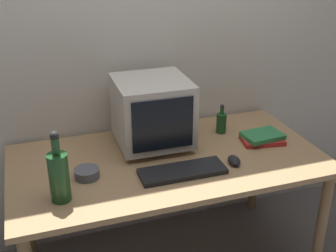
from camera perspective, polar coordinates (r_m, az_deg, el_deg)
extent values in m
cube|color=silver|center=(2.49, -3.58, 11.88)|extent=(4.00, 0.08, 2.50)
cube|color=tan|center=(2.27, 0.00, -4.49)|extent=(1.60, 0.83, 0.03)
cylinder|color=olive|center=(2.52, 19.34, -12.41)|extent=(0.06, 0.06, 0.68)
cylinder|color=olive|center=(2.66, -18.06, -9.94)|extent=(0.06, 0.06, 0.68)
cylinder|color=olive|center=(3.00, 11.33, -5.02)|extent=(0.06, 0.06, 0.68)
cube|color=beige|center=(2.39, -2.02, -2.08)|extent=(0.28, 0.24, 0.03)
cube|color=beige|center=(2.31, -2.09, 2.02)|extent=(0.39, 0.39, 0.34)
cube|color=black|center=(2.14, -0.66, 0.13)|extent=(0.31, 0.01, 0.27)
cube|color=black|center=(2.12, 1.90, -5.91)|extent=(0.42, 0.15, 0.02)
ellipsoid|color=black|center=(2.22, 8.61, -4.46)|extent=(0.08, 0.11, 0.04)
cylinder|color=#1E4C23|center=(1.93, -14.00, -6.54)|extent=(0.09, 0.09, 0.22)
cylinder|color=#1E4C23|center=(1.86, -14.47, -2.59)|extent=(0.03, 0.03, 0.08)
sphere|color=#262626|center=(1.84, -14.63, -1.20)|extent=(0.04, 0.04, 0.04)
cylinder|color=#1E4C23|center=(2.52, 6.96, 0.35)|extent=(0.06, 0.06, 0.12)
cylinder|color=#1E4C23|center=(2.49, 7.05, 1.98)|extent=(0.02, 0.02, 0.04)
sphere|color=#262626|center=(2.48, 7.09, 2.56)|extent=(0.02, 0.02, 0.02)
cube|color=red|center=(2.47, 12.17, -1.77)|extent=(0.25, 0.18, 0.02)
cube|color=#33894C|center=(2.46, 12.23, -1.21)|extent=(0.22, 0.16, 0.03)
cylinder|color=#595B66|center=(2.11, -10.54, -6.08)|extent=(0.12, 0.12, 0.04)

